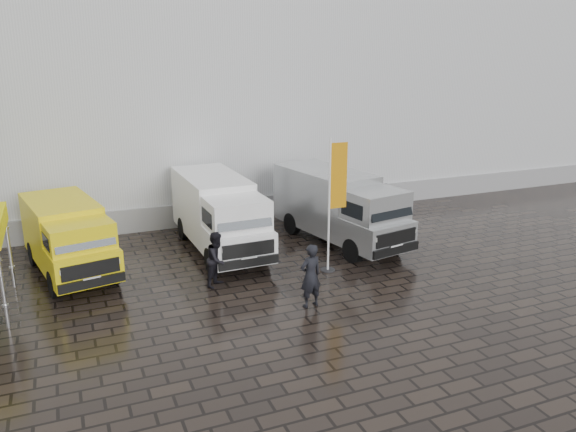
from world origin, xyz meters
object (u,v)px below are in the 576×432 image
van_yellow (69,240)px  wheelie_bin (381,196)px  van_silver (339,209)px  flagpole (334,199)px  person_front (311,276)px  person_tent (217,259)px  van_white (219,216)px

van_yellow → wheelie_bin: van_yellow is taller
van_silver → flagpole: (-1.53, -2.53, 1.16)m
person_front → wheelie_bin: bearing=-141.9°
person_front → person_tent: 3.30m
van_silver → wheelie_bin: van_silver is taller
van_white → van_silver: bearing=-12.1°
flagpole → person_front: flagpole is taller
person_tent → flagpole: bearing=-46.2°
person_front → person_tent: bearing=-61.0°
van_silver → person_front: bearing=-136.0°
van_yellow → van_white: 5.30m
flagpole → van_yellow: bearing=160.0°
van_yellow → flagpole: bearing=-31.4°
van_silver → flagpole: 3.18m
van_yellow → person_front: van_yellow is taller
van_white → van_yellow: bearing=-177.8°
wheelie_bin → person_front: size_ratio=0.59×
van_yellow → van_silver: size_ratio=0.83×
van_silver → person_tent: size_ratio=3.54×
wheelie_bin → person_tent: person_tent is taller
person_tent → van_white: bearing=29.9°
van_yellow → van_silver: 9.88m
van_white → flagpole: flagpole is taller
van_yellow → person_tent: 5.17m
van_silver → van_white: bearing=158.7°
van_white → person_tent: van_white is taller
van_white → person_front: 5.84m
flagpole → person_tent: size_ratio=2.56×
van_yellow → van_silver: van_silver is taller
van_silver → wheelie_bin: bearing=31.3°
van_silver → person_front: size_ratio=3.28×
van_yellow → person_front: (6.42, -5.37, -0.24)m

